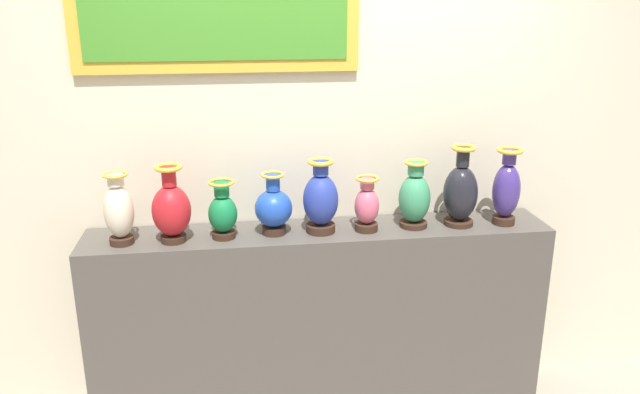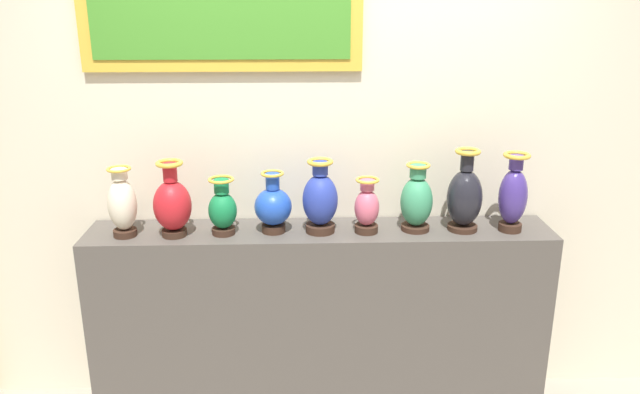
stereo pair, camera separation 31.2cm
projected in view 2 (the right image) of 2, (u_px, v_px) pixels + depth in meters
name	position (u px, v px, depth m)	size (l,w,h in m)	color
display_shelf	(320.00, 321.00, 3.34)	(2.37, 0.36, 1.05)	#4C4742
back_wall	(316.00, 135.00, 3.27)	(4.99, 0.14, 2.94)	beige
vase_ivory	(122.00, 204.00, 3.05)	(0.14, 0.14, 0.35)	#382319
vase_crimson	(172.00, 204.00, 3.05)	(0.19, 0.19, 0.38)	#382319
vase_emerald	(223.00, 209.00, 3.09)	(0.14, 0.14, 0.29)	#382319
vase_sapphire	(273.00, 206.00, 3.12)	(0.19, 0.19, 0.31)	#382319
vase_cobalt	(320.00, 200.00, 3.11)	(0.18, 0.18, 0.38)	#382319
vase_rose	(367.00, 208.00, 3.11)	(0.12, 0.12, 0.28)	#382319
vase_jade	(417.00, 201.00, 3.13)	(0.16, 0.16, 0.35)	#382319
vase_onyx	(465.00, 197.00, 3.13)	(0.18, 0.18, 0.42)	#382319
vase_indigo	(513.00, 195.00, 3.11)	(0.14, 0.14, 0.40)	#382319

